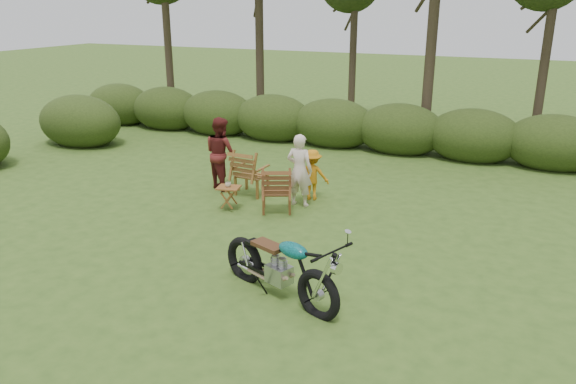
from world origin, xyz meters
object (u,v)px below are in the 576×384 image
at_px(motorcycle, 279,295).
at_px(side_table, 229,198).
at_px(lawn_chair_left, 252,194).
at_px(adult_b, 222,188).
at_px(child, 312,199).
at_px(adult_a, 299,205).
at_px(cup, 228,185).
at_px(lawn_chair_right, 277,211).

bearing_deg(motorcycle, side_table, 152.03).
relative_size(motorcycle, lawn_chair_left, 2.08).
distance_m(adult_b, child, 2.20).
distance_m(lawn_chair_left, adult_a, 1.27).
distance_m(motorcycle, lawn_chair_left, 4.63).
distance_m(lawn_chair_left, adult_b, 0.85).
distance_m(lawn_chair_left, cup, 1.18).
bearing_deg(motorcycle, lawn_chair_right, 136.90).
xyz_separation_m(lawn_chair_left, cup, (0.01, -1.05, 0.54)).
bearing_deg(lawn_chair_left, lawn_chair_right, 145.26).
height_order(side_table, adult_b, adult_b).
bearing_deg(motorcycle, adult_a, 129.76).
height_order(motorcycle, side_table, motorcycle).
xyz_separation_m(cup, child, (1.34, 1.29, -0.54)).
relative_size(lawn_chair_right, adult_a, 0.63).
bearing_deg(side_table, adult_b, 125.97).
relative_size(lawn_chair_left, side_table, 2.11).
bearing_deg(side_table, motorcycle, -49.21).
bearing_deg(lawn_chair_right, cup, -7.18).
distance_m(lawn_chair_right, adult_b, 2.01).
distance_m(cup, child, 1.94).
relative_size(lawn_chair_left, cup, 8.83).
xyz_separation_m(side_table, cup, (-0.01, 0.00, 0.29)).
bearing_deg(child, adult_a, 64.70).
relative_size(side_table, child, 0.44).
bearing_deg(cup, side_table, -2.26).
xyz_separation_m(lawn_chair_left, side_table, (0.02, -1.05, 0.24)).
bearing_deg(lawn_chair_right, adult_b, -50.79).
bearing_deg(motorcycle, adult_b, 150.68).
bearing_deg(child, cup, 30.68).
relative_size(side_table, cup, 4.18).
height_order(motorcycle, cup, motorcycle).
distance_m(motorcycle, side_table, 3.78).
distance_m(motorcycle, adult_a, 3.88).
relative_size(side_table, adult_a, 0.32).
xyz_separation_m(lawn_chair_right, adult_a, (0.29, 0.52, 0.00)).
relative_size(lawn_chair_right, lawn_chair_left, 0.95).
distance_m(lawn_chair_right, cup, 1.14).
bearing_deg(side_table, child, 44.03).
bearing_deg(lawn_chair_right, lawn_chair_left, -62.59).
xyz_separation_m(motorcycle, cup, (-2.47, 2.86, 0.54)).
relative_size(cup, child, 0.11).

